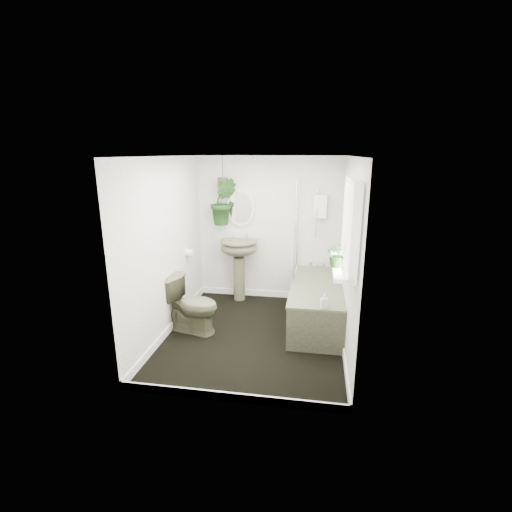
# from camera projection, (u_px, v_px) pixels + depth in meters

# --- Properties ---
(floor) EXTENTS (2.30, 2.80, 0.02)m
(floor) POSITION_uv_depth(u_px,v_px,m) (254.00, 335.00, 4.94)
(floor) COLOR black
(floor) RESTS_ON ground
(ceiling) EXTENTS (2.30, 2.80, 0.02)m
(ceiling) POSITION_uv_depth(u_px,v_px,m) (254.00, 155.00, 4.31)
(ceiling) COLOR white
(ceiling) RESTS_ON ground
(wall_back) EXTENTS (2.30, 0.02, 2.30)m
(wall_back) POSITION_uv_depth(u_px,v_px,m) (269.00, 229.00, 5.96)
(wall_back) COLOR white
(wall_back) RESTS_ON ground
(wall_front) EXTENTS (2.30, 0.02, 2.30)m
(wall_front) POSITION_uv_depth(u_px,v_px,m) (228.00, 292.00, 3.28)
(wall_front) COLOR white
(wall_front) RESTS_ON ground
(wall_left) EXTENTS (0.02, 2.80, 2.30)m
(wall_left) POSITION_uv_depth(u_px,v_px,m) (166.00, 248.00, 4.81)
(wall_left) COLOR white
(wall_left) RESTS_ON ground
(wall_right) EXTENTS (0.02, 2.80, 2.30)m
(wall_right) POSITION_uv_depth(u_px,v_px,m) (349.00, 256.00, 4.44)
(wall_right) COLOR white
(wall_right) RESTS_ON ground
(skirting) EXTENTS (2.30, 2.80, 0.10)m
(skirting) POSITION_uv_depth(u_px,v_px,m) (254.00, 331.00, 4.92)
(skirting) COLOR white
(skirting) RESTS_ON floor
(bathtub) EXTENTS (0.72, 1.72, 0.58)m
(bathtub) POSITION_uv_depth(u_px,v_px,m) (316.00, 304.00, 5.21)
(bathtub) COLOR #4F5137
(bathtub) RESTS_ON floor
(bath_screen) EXTENTS (0.04, 0.72, 1.40)m
(bath_screen) POSITION_uv_depth(u_px,v_px,m) (297.00, 227.00, 5.46)
(bath_screen) COLOR silver
(bath_screen) RESTS_ON bathtub
(shower_box) EXTENTS (0.20, 0.10, 0.35)m
(shower_box) POSITION_uv_depth(u_px,v_px,m) (320.00, 206.00, 5.67)
(shower_box) COLOR white
(shower_box) RESTS_ON wall_back
(oval_mirror) EXTENTS (0.46, 0.03, 0.62)m
(oval_mirror) POSITION_uv_depth(u_px,v_px,m) (241.00, 207.00, 5.90)
(oval_mirror) COLOR beige
(oval_mirror) RESTS_ON wall_back
(wall_sconce) EXTENTS (0.04, 0.04, 0.22)m
(wall_sconce) POSITION_uv_depth(u_px,v_px,m) (216.00, 213.00, 5.98)
(wall_sconce) COLOR black
(wall_sconce) RESTS_ON wall_back
(toilet_roll_holder) EXTENTS (0.11, 0.11, 0.11)m
(toilet_roll_holder) POSITION_uv_depth(u_px,v_px,m) (189.00, 253.00, 5.53)
(toilet_roll_holder) COLOR white
(toilet_roll_holder) RESTS_ON wall_left
(window_recess) EXTENTS (0.08, 1.00, 0.90)m
(window_recess) POSITION_uv_depth(u_px,v_px,m) (351.00, 225.00, 3.65)
(window_recess) COLOR white
(window_recess) RESTS_ON wall_right
(window_sill) EXTENTS (0.18, 1.00, 0.04)m
(window_sill) POSITION_uv_depth(u_px,v_px,m) (341.00, 265.00, 3.78)
(window_sill) COLOR white
(window_sill) RESTS_ON wall_right
(window_blinds) EXTENTS (0.01, 0.86, 0.76)m
(window_blinds) POSITION_uv_depth(u_px,v_px,m) (346.00, 225.00, 3.66)
(window_blinds) COLOR white
(window_blinds) RESTS_ON wall_right
(toilet) EXTENTS (0.83, 0.59, 0.76)m
(toilet) POSITION_uv_depth(u_px,v_px,m) (192.00, 304.00, 4.96)
(toilet) COLOR #4F5137
(toilet) RESTS_ON floor
(pedestal_sink) EXTENTS (0.62, 0.53, 1.01)m
(pedestal_sink) POSITION_uv_depth(u_px,v_px,m) (239.00, 270.00, 6.01)
(pedestal_sink) COLOR #4F5137
(pedestal_sink) RESTS_ON floor
(sill_plant) EXTENTS (0.25, 0.23, 0.25)m
(sill_plant) POSITION_uv_depth(u_px,v_px,m) (337.00, 254.00, 3.65)
(sill_plant) COLOR black
(sill_plant) RESTS_ON window_sill
(hanging_plant) EXTENTS (0.45, 0.38, 0.74)m
(hanging_plant) POSITION_uv_depth(u_px,v_px,m) (223.00, 202.00, 5.80)
(hanging_plant) COLOR black
(hanging_plant) RESTS_ON ceiling
(soap_bottle) EXTENTS (0.09, 0.09, 0.17)m
(soap_bottle) POSITION_uv_depth(u_px,v_px,m) (324.00, 301.00, 4.34)
(soap_bottle) COLOR black
(soap_bottle) RESTS_ON bathtub
(hanging_pot) EXTENTS (0.16, 0.16, 0.12)m
(hanging_pot) POSITION_uv_depth(u_px,v_px,m) (223.00, 182.00, 5.72)
(hanging_pot) COLOR #49362B
(hanging_pot) RESTS_ON ceiling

